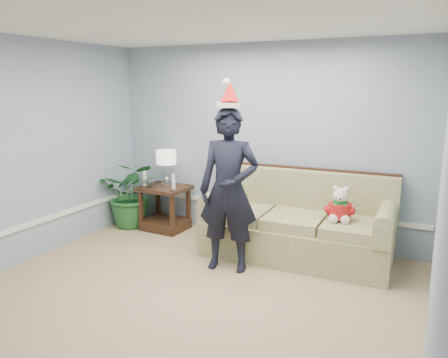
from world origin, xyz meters
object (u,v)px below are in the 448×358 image
at_px(man, 229,190).
at_px(teddy_bear, 340,208).
at_px(houseplant, 132,194).
at_px(table_lamp, 166,159).
at_px(sofa, 298,227).
at_px(side_table, 165,213).

relative_size(man, teddy_bear, 4.43).
bearing_deg(man, houseplant, 146.96).
bearing_deg(teddy_bear, table_lamp, 161.87).
bearing_deg(man, table_lamp, 135.87).
bearing_deg(teddy_bear, houseplant, 165.86).
xyz_separation_m(table_lamp, houseplant, (-0.53, -0.16, -0.56)).
distance_m(table_lamp, houseplant, 0.78).
height_order(table_lamp, man, man).
bearing_deg(sofa, table_lamp, 173.15).
bearing_deg(houseplant, side_table, 9.22).
bearing_deg(houseplant, teddy_bear, -2.89).
bearing_deg(side_table, table_lamp, 91.73).
xyz_separation_m(side_table, table_lamp, (-0.00, 0.07, 0.81)).
relative_size(table_lamp, teddy_bear, 1.24).
bearing_deg(side_table, man, -30.30).
distance_m(sofa, houseplant, 2.63).
bearing_deg(sofa, side_table, 175.10).
bearing_deg(sofa, houseplant, 177.65).
bearing_deg(houseplant, sofa, -0.78).
height_order(side_table, table_lamp, table_lamp).
distance_m(sofa, teddy_bear, 0.64).
relative_size(houseplant, man, 0.54).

